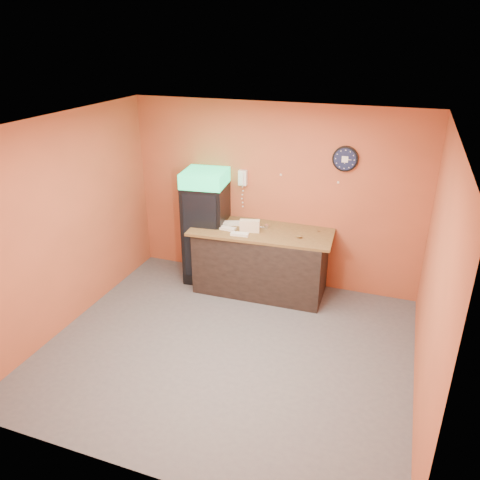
% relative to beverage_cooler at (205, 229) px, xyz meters
% --- Properties ---
extents(floor, '(4.50, 4.50, 0.00)m').
position_rel_beverage_cooler_xyz_m(floor, '(0.99, -1.61, -0.88)').
color(floor, '#47474C').
rests_on(floor, ground).
extents(back_wall, '(4.50, 0.02, 2.80)m').
position_rel_beverage_cooler_xyz_m(back_wall, '(0.99, 0.39, 0.52)').
color(back_wall, '#BC5835').
rests_on(back_wall, floor).
extents(left_wall, '(0.02, 4.00, 2.80)m').
position_rel_beverage_cooler_xyz_m(left_wall, '(-1.26, -1.61, 0.52)').
color(left_wall, '#BC5835').
rests_on(left_wall, floor).
extents(right_wall, '(0.02, 4.00, 2.80)m').
position_rel_beverage_cooler_xyz_m(right_wall, '(3.24, -1.61, 0.52)').
color(right_wall, '#BC5835').
rests_on(right_wall, floor).
extents(ceiling, '(4.50, 4.00, 0.02)m').
position_rel_beverage_cooler_xyz_m(ceiling, '(0.99, -1.61, 1.92)').
color(ceiling, white).
rests_on(ceiling, back_wall).
extents(beverage_cooler, '(0.70, 0.71, 1.80)m').
position_rel_beverage_cooler_xyz_m(beverage_cooler, '(0.00, 0.00, 0.00)').
color(beverage_cooler, black).
rests_on(beverage_cooler, floor).
extents(prep_counter, '(1.95, 0.91, 0.96)m').
position_rel_beverage_cooler_xyz_m(prep_counter, '(0.93, -0.04, -0.40)').
color(prep_counter, black).
rests_on(prep_counter, floor).
extents(wall_clock, '(0.36, 0.06, 0.36)m').
position_rel_beverage_cooler_xyz_m(wall_clock, '(2.01, 0.36, 1.19)').
color(wall_clock, black).
rests_on(wall_clock, back_wall).
extents(wall_phone, '(0.13, 0.11, 0.23)m').
position_rel_beverage_cooler_xyz_m(wall_phone, '(0.50, 0.34, 0.78)').
color(wall_phone, white).
rests_on(wall_phone, back_wall).
extents(butcher_paper, '(2.16, 1.02, 0.04)m').
position_rel_beverage_cooler_xyz_m(butcher_paper, '(0.93, -0.04, 0.10)').
color(butcher_paper, brown).
rests_on(butcher_paper, prep_counter).
extents(sub_roll_stack, '(0.30, 0.17, 0.18)m').
position_rel_beverage_cooler_xyz_m(sub_roll_stack, '(0.79, -0.16, 0.22)').
color(sub_roll_stack, beige).
rests_on(sub_roll_stack, butcher_paper).
extents(wrapped_sandwich_left, '(0.27, 0.12, 0.04)m').
position_rel_beverage_cooler_xyz_m(wrapped_sandwich_left, '(0.44, -0.20, 0.14)').
color(wrapped_sandwich_left, silver).
rests_on(wrapped_sandwich_left, butcher_paper).
extents(wrapped_sandwich_mid, '(0.27, 0.13, 0.04)m').
position_rel_beverage_cooler_xyz_m(wrapped_sandwich_mid, '(0.69, -0.33, 0.14)').
color(wrapped_sandwich_mid, silver).
rests_on(wrapped_sandwich_mid, butcher_paper).
extents(wrapped_sandwich_right, '(0.33, 0.21, 0.04)m').
position_rel_beverage_cooler_xyz_m(wrapped_sandwich_right, '(0.42, 0.01, 0.15)').
color(wrapped_sandwich_right, silver).
rests_on(wrapped_sandwich_right, butcher_paper).
extents(kitchen_tool, '(0.06, 0.06, 0.06)m').
position_rel_beverage_cooler_xyz_m(kitchen_tool, '(0.98, 0.05, 0.15)').
color(kitchen_tool, silver).
rests_on(kitchen_tool, butcher_paper).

